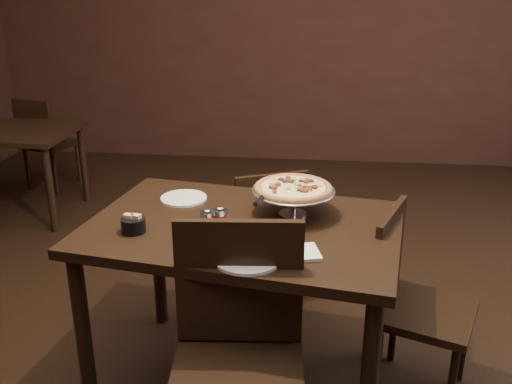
# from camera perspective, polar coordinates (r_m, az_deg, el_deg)

# --- Properties ---
(room) EXTENTS (6.04, 7.04, 2.84)m
(room) POSITION_cam_1_polar(r_m,az_deg,el_deg) (2.22, 2.73, 11.07)
(room) COLOR black
(room) RESTS_ON ground
(dining_table) EXTENTS (1.41, 1.05, 0.81)m
(dining_table) POSITION_cam_1_polar(r_m,az_deg,el_deg) (2.43, -1.30, -5.49)
(dining_table) COLOR black
(dining_table) RESTS_ON ground
(background_table) EXTENTS (1.10, 0.73, 0.69)m
(background_table) POSITION_cam_1_polar(r_m,az_deg,el_deg) (4.80, -24.04, 4.71)
(background_table) COLOR black
(background_table) RESTS_ON ground
(pizza_stand) EXTENTS (0.36, 0.36, 0.15)m
(pizza_stand) POSITION_cam_1_polar(r_m,az_deg,el_deg) (2.44, 3.74, 0.36)
(pizza_stand) COLOR #AEADB4
(pizza_stand) RESTS_ON dining_table
(parmesan_shaker) EXTENTS (0.06, 0.06, 0.10)m
(parmesan_shaker) POSITION_cam_1_polar(r_m,az_deg,el_deg) (2.30, -4.88, -2.94)
(parmesan_shaker) COLOR beige
(parmesan_shaker) RESTS_ON dining_table
(pepper_flake_shaker) EXTENTS (0.06, 0.06, 0.11)m
(pepper_flake_shaker) POSITION_cam_1_polar(r_m,az_deg,el_deg) (2.30, -3.60, -2.79)
(pepper_flake_shaker) COLOR maroon
(pepper_flake_shaker) RESTS_ON dining_table
(packet_caddy) EXTENTS (0.10, 0.10, 0.08)m
(packet_caddy) POSITION_cam_1_polar(r_m,az_deg,el_deg) (2.35, -12.17, -3.19)
(packet_caddy) COLOR black
(packet_caddy) RESTS_ON dining_table
(napkin_stack) EXTENTS (0.16, 0.16, 0.01)m
(napkin_stack) POSITION_cam_1_polar(r_m,az_deg,el_deg) (2.14, 4.49, -6.08)
(napkin_stack) COLOR white
(napkin_stack) RESTS_ON dining_table
(plate_left) EXTENTS (0.21, 0.21, 0.01)m
(plate_left) POSITION_cam_1_polar(r_m,az_deg,el_deg) (2.67, -7.24, -0.62)
(plate_left) COLOR white
(plate_left) RESTS_ON dining_table
(plate_near) EXTENTS (0.25, 0.25, 0.01)m
(plate_near) POSITION_cam_1_polar(r_m,az_deg,el_deg) (2.09, -0.84, -6.68)
(plate_near) COLOR white
(plate_near) RESTS_ON dining_table
(serving_spatula) EXTENTS (0.14, 0.14, 0.02)m
(serving_spatula) POSITION_cam_1_polar(r_m,az_deg,el_deg) (2.32, 0.45, -0.77)
(serving_spatula) COLOR #AEADB4
(serving_spatula) RESTS_ON pizza_stand
(chair_far) EXTENTS (0.51, 0.51, 0.84)m
(chair_far) POSITION_cam_1_polar(r_m,az_deg,el_deg) (3.13, 0.92, -4.17)
(chair_far) COLOR black
(chair_far) RESTS_ON ground
(chair_near) EXTENTS (0.50, 0.50, 0.99)m
(chair_near) POSITION_cam_1_polar(r_m,az_deg,el_deg) (2.08, -1.82, -15.68)
(chair_near) COLOR black
(chair_near) RESTS_ON ground
(chair_side) EXTENTS (0.52, 0.52, 0.86)m
(chair_side) POSITION_cam_1_polar(r_m,az_deg,el_deg) (2.61, 15.24, -10.10)
(chair_side) COLOR black
(chair_side) RESTS_ON ground
(bg_chair_far) EXTENTS (0.47, 0.47, 0.81)m
(bg_chair_far) POSITION_cam_1_polar(r_m,az_deg,el_deg) (5.31, -20.40, 4.93)
(bg_chair_far) COLOR black
(bg_chair_far) RESTS_ON ground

